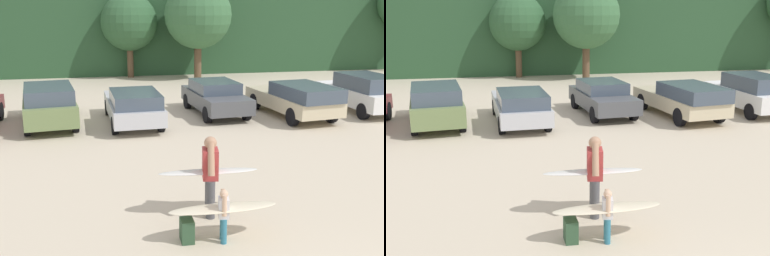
# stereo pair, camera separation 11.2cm
# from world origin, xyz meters

# --- Properties ---
(hillside_ridge) EXTENTS (108.00, 12.00, 5.31)m
(hillside_ridge) POSITION_xyz_m (0.00, 31.95, 2.65)
(hillside_ridge) COLOR #284C2D
(hillside_ridge) RESTS_ON ground_plane
(tree_center_left) EXTENTS (3.48, 3.48, 5.13)m
(tree_center_left) POSITION_xyz_m (-1.72, 25.45, 3.38)
(tree_center_left) COLOR brown
(tree_center_left) RESTS_ON ground_plane
(tree_center_right) EXTENTS (4.03, 4.03, 5.85)m
(tree_center_right) POSITION_xyz_m (2.27, 23.96, 3.82)
(tree_center_right) COLOR brown
(tree_center_right) RESTS_ON ground_plane
(parked_car_olive_green) EXTENTS (2.39, 4.86, 1.55)m
(parked_car_olive_green) POSITION_xyz_m (-5.62, 13.61, 0.82)
(parked_car_olive_green) COLOR #6B7F4C
(parked_car_olive_green) RESTS_ON ground_plane
(parked_car_silver) EXTENTS (2.03, 4.84, 1.35)m
(parked_car_silver) POSITION_xyz_m (-2.53, 13.11, 0.73)
(parked_car_silver) COLOR silver
(parked_car_silver) RESTS_ON ground_plane
(parked_car_dark_gray) EXTENTS (2.14, 4.37, 1.36)m
(parked_car_dark_gray) POSITION_xyz_m (0.93, 14.26, 0.73)
(parked_car_dark_gray) COLOR #4C4F54
(parked_car_dark_gray) RESTS_ON ground_plane
(parked_car_champagne) EXTENTS (2.47, 5.00, 1.41)m
(parked_car_champagne) POSITION_xyz_m (3.92, 12.99, 0.78)
(parked_car_champagne) COLOR beige
(parked_car_champagne) RESTS_ON ground_plane
(parked_car_white) EXTENTS (2.05, 4.46, 1.61)m
(parked_car_white) POSITION_xyz_m (7.09, 13.44, 0.85)
(parked_car_white) COLOR white
(parked_car_white) RESTS_ON ground_plane
(person_adult) EXTENTS (0.38, 0.80, 1.74)m
(person_adult) POSITION_xyz_m (-1.59, 4.69, 0.98)
(person_adult) COLOR #4C4C51
(person_adult) RESTS_ON ground_plane
(person_child) EXTENTS (0.23, 0.43, 1.04)m
(person_child) POSITION_xyz_m (-1.61, 3.50, 0.58)
(person_child) COLOR teal
(person_child) RESTS_ON ground_plane
(surfboard_white) EXTENTS (2.16, 0.69, 0.16)m
(surfboard_white) POSITION_xyz_m (-1.60, 4.81, 0.94)
(surfboard_white) COLOR white
(surfboard_cream) EXTENTS (2.13, 0.66, 0.13)m
(surfboard_cream) POSITION_xyz_m (-1.59, 3.61, 0.63)
(surfboard_cream) COLOR beige
(backpack_dropped) EXTENTS (0.24, 0.34, 0.45)m
(backpack_dropped) POSITION_xyz_m (-2.29, 3.62, 0.22)
(backpack_dropped) COLOR #2D4C33
(backpack_dropped) RESTS_ON ground_plane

